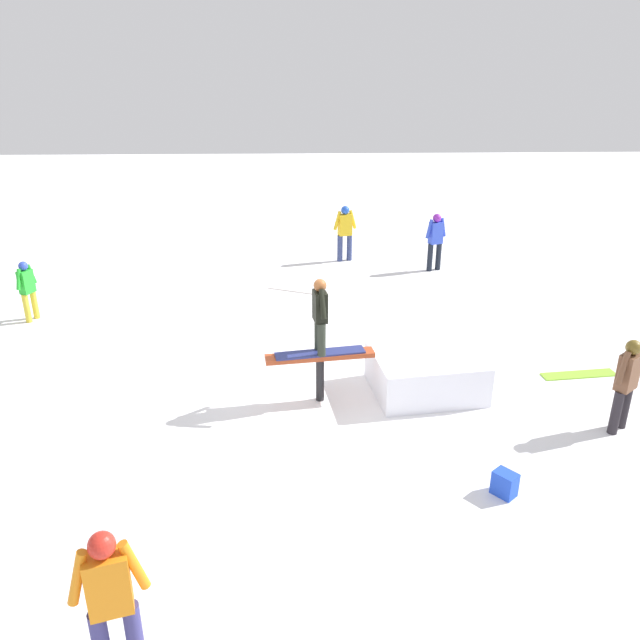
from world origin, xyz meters
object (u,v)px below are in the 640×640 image
Objects in this scene: bystander_brown at (626,381)px; loose_snowboard_white at (298,290)px; rail_feature at (320,362)px; bystander_yellow at (345,230)px; bystander_orange at (111,598)px; backpack_on_snow at (505,484)px; bystander_blue at (435,239)px; bystander_green at (27,288)px; loose_snowboard_lime at (579,375)px; main_rider_on_rail at (320,319)px.

bystander_brown is 8.22m from loose_snowboard_white.
rail_feature is 1.20× the size of bystander_brown.
bystander_orange is at bearing -118.76° from bystander_yellow.
backpack_on_snow is (-2.70, 8.01, 0.16)m from loose_snowboard_white.
bystander_yellow is at bearing -33.03° from backpack_on_snow.
bystander_yellow is (2.37, -0.97, 0.01)m from bystander_blue.
rail_feature is 1.36× the size of bystander_green.
bystander_yellow reaches higher than loose_snowboard_lime.
loose_snowboard_white is at bearing -0.02° from bystander_blue.
bystander_yellow is (3.59, -8.99, 0.03)m from bystander_brown.
bystander_blue is 1.16× the size of bystander_green.
bystander_orange reaches higher than bystander_green.
bystander_green is 0.88× the size of bystander_brown.
bystander_yellow reaches higher than loose_snowboard_white.
backpack_on_snow is at bearing 74.26° from bystander_green.
bystander_orange is (2.04, 5.00, 0.21)m from rail_feature.
bystander_green reaches higher than loose_snowboard_lime.
bystander_brown reaches higher than rail_feature.
bystander_orange is at bearing 104.06° from loose_snowboard_white.
bystander_yellow reaches higher than bystander_green.
bystander_orange is 9.69m from bystander_green.
bystander_green reaches higher than loose_snowboard_white.
bystander_brown is 4.49× the size of backpack_on_snow.
bystander_brown reaches higher than loose_snowboard_white.
bystander_green is 3.96× the size of backpack_on_snow.
bystander_brown is 1.11× the size of loose_snowboard_lime.
loose_snowboard_white is at bearing -90.87° from bystander_brown.
bystander_blue is 6.43m from loose_snowboard_lime.
loose_snowboard_white is (4.94, -6.52, -0.85)m from bystander_brown.
main_rider_on_rail reaches higher than bystander_brown.
loose_snowboard_white is (0.36, -5.43, -1.47)m from main_rider_on_rail.
rail_feature reaches higher than loose_snowboard_lime.
bystander_brown is (-10.80, 4.82, 0.10)m from bystander_green.
rail_feature is at bearing 2.54° from loose_snowboard_lime.
bystander_blue is at bearing -134.81° from loose_snowboard_white.
bystander_orange reaches higher than bystander_brown.
bystander_blue is 0.96× the size of bystander_orange.
bystander_blue is at bearing 129.11° from bystander_green.
bystander_yellow is 4.64× the size of backpack_on_snow.
loose_snowboard_lime is 4.09m from backpack_on_snow.
bystander_brown is 9.68m from bystander_yellow.
main_rider_on_rail is at bearing 1.84° from backpack_on_snow.
bystander_brown is (-1.22, 8.02, -0.02)m from bystander_blue.
backpack_on_snow is (-2.34, 2.58, -0.54)m from rail_feature.
bystander_orange is 8.93m from loose_snowboard_lime.
bystander_brown is at bearing -96.81° from backpack_on_snow.
bystander_blue reaches higher than bystander_green.
bystander_orange is 1.03× the size of bystander_yellow.
main_rider_on_rail is 4.75m from bystander_brown.
loose_snowboard_lime is at bearing -77.83° from bystander_yellow.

